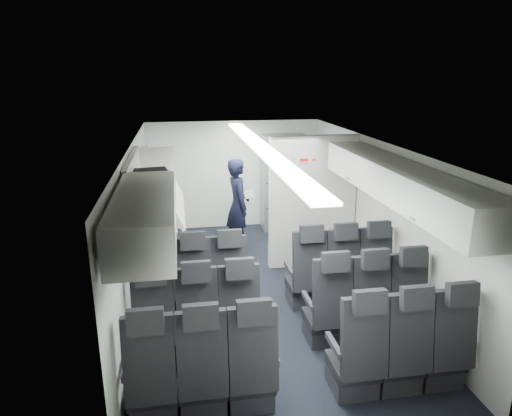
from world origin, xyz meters
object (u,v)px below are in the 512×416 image
object	(u,v)px
carry_on_bag	(149,180)
flight_attendant	(238,205)
boarding_door	(147,204)
galley_unit	(283,182)
seat_row_rear	(305,365)
seat_row_front	(268,282)
seat_row_mid	(283,317)

from	to	relation	value
carry_on_bag	flight_attendant	bearing A→B (deg)	46.34
boarding_door	flight_attendant	bearing A→B (deg)	3.65
galley_unit	boarding_door	size ratio (longest dim) A/B	1.02
carry_on_bag	seat_row_rear	bearing A→B (deg)	-63.53
seat_row_front	flight_attendant	xyz separation A→B (m)	(-0.10, 2.18, 0.43)
seat_row_front	flight_attendant	size ratio (longest dim) A/B	2.00
seat_row_mid	seat_row_rear	world-z (taller)	same
flight_attendant	galley_unit	bearing A→B (deg)	-51.03
flight_attendant	boarding_door	bearing A→B (deg)	87.13
seat_row_front	boarding_door	distance (m)	2.71
seat_row_mid	carry_on_bag	bearing A→B (deg)	144.34
seat_row_mid	galley_unit	size ratio (longest dim) A/B	1.75
flight_attendant	carry_on_bag	size ratio (longest dim) A/B	3.84
seat_row_rear	galley_unit	xyz separation A→B (m)	(0.95, 5.05, 0.55)
galley_unit	boarding_door	world-z (taller)	galley_unit
seat_row_mid	galley_unit	world-z (taller)	galley_unit
seat_row_mid	seat_row_rear	bearing A→B (deg)	-90.00
seat_row_rear	flight_attendant	distance (m)	4.01
seat_row_rear	boarding_door	bearing A→B (deg)	112.87
seat_row_rear	carry_on_bag	bearing A→B (deg)	126.76
seat_row_mid	flight_attendant	size ratio (longest dim) A/B	2.00
seat_row_front	galley_unit	world-z (taller)	galley_unit
seat_row_rear	flight_attendant	xyz separation A→B (m)	(-0.10, 3.98, 0.43)
seat_row_rear	galley_unit	distance (m)	5.17
seat_row_front	boarding_door	world-z (taller)	boarding_door
seat_row_rear	flight_attendant	bearing A→B (deg)	91.47
seat_row_rear	seat_row_front	bearing A→B (deg)	90.00
seat_row_mid	boarding_door	size ratio (longest dim) A/B	1.79
galley_unit	carry_on_bag	size ratio (longest dim) A/B	4.39
seat_row_mid	galley_unit	bearing A→B (deg)	77.12
seat_row_mid	boarding_door	xyz separation A→B (m)	(-1.64, 2.99, 0.55)
seat_row_rear	flight_attendant	world-z (taller)	flight_attendant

